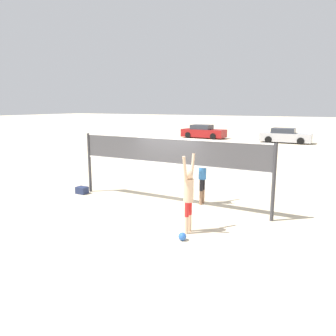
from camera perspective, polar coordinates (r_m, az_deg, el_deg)
name	(u,v)px	position (r m, az deg, el deg)	size (l,w,h in m)	color
ground_plane	(168,204)	(11.98, 0.00, -6.27)	(200.00, 200.00, 0.00)	beige
volleyball_net	(168,157)	(11.59, 0.00, 1.97)	(7.46, 0.12, 2.42)	#38383D
player_spiker	(189,192)	(9.07, 3.59, -4.21)	(0.28, 0.72, 2.22)	beige
player_blocker	(202,171)	(11.76, 6.03, -0.60)	(0.28, 0.72, 2.27)	#8C664C
volleyball	(182,236)	(8.88, 2.52, -11.82)	(0.22, 0.22, 0.22)	blue
gear_bag	(82,190)	(13.76, -14.75, -3.76)	(0.44, 0.34, 0.28)	navy
parked_car_near	(285,136)	(33.22, 19.73, 5.24)	(4.66, 1.94, 1.39)	#B7B7BC
parked_car_mid	(203,132)	(36.10, 6.16, 6.25)	(4.81, 2.02, 1.44)	maroon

